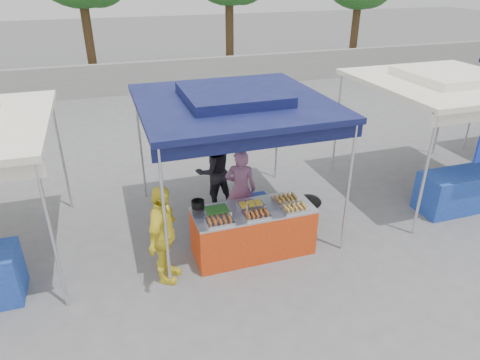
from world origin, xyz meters
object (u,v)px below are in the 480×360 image
object	(u,v)px
vendor_woman	(241,189)
customer_person	(163,235)
vendor_table	(253,231)
helper_man	(214,171)
cooking_pot	(198,204)
wok_burner	(308,212)

from	to	relation	value
vendor_woman	customer_person	xyz separation A→B (m)	(-1.59, -1.12, 0.04)
vendor_table	helper_man	bearing A→B (deg)	96.56
vendor_woman	helper_man	bearing A→B (deg)	-49.96
cooking_pot	customer_person	world-z (taller)	customer_person
vendor_table	wok_burner	xyz separation A→B (m)	(1.15, 0.24, 0.02)
cooking_pot	vendor_woman	bearing A→B (deg)	30.11
wok_burner	vendor_woman	bearing A→B (deg)	129.88
wok_burner	vendor_woman	size ratio (longest dim) A/B	0.49
customer_person	wok_burner	bearing A→B (deg)	-51.14
cooking_pot	customer_person	distance (m)	0.90
cooking_pot	helper_man	world-z (taller)	helper_man
vendor_table	cooking_pot	distance (m)	1.04
vendor_woman	cooking_pot	bearing A→B (deg)	53.21
vendor_woman	customer_person	bearing A→B (deg)	58.19
vendor_woman	customer_person	world-z (taller)	customer_person
cooking_pot	customer_person	bearing A→B (deg)	-138.96
cooking_pot	wok_burner	bearing A→B (deg)	-2.68
vendor_woman	helper_man	distance (m)	0.93
wok_burner	helper_man	bearing A→B (deg)	111.75
helper_man	customer_person	world-z (taller)	customer_person
vendor_table	wok_burner	bearing A→B (deg)	11.92
wok_burner	customer_person	size ratio (longest dim) A/B	0.47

